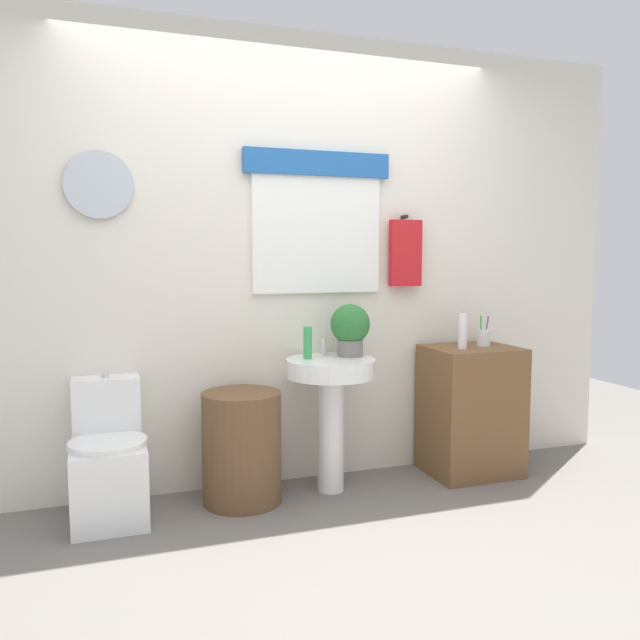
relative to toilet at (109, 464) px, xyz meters
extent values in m
plane|color=slate|center=(1.03, -0.88, -0.28)|extent=(8.00, 8.00, 0.00)
cube|color=silver|center=(1.03, 0.27, 1.02)|extent=(4.40, 0.10, 2.60)
cube|color=white|center=(1.20, 0.20, 1.18)|extent=(0.78, 0.03, 0.68)
cube|color=#235BA3|center=(1.20, 0.19, 1.58)|extent=(0.88, 0.04, 0.14)
cylinder|color=silver|center=(0.00, 0.20, 1.42)|extent=(0.35, 0.03, 0.35)
cylinder|color=black|center=(1.75, 0.19, 1.29)|extent=(0.02, 0.06, 0.02)
cube|color=red|center=(1.75, 0.17, 1.07)|extent=(0.20, 0.05, 0.40)
cube|color=white|center=(0.00, -0.03, -0.08)|extent=(0.36, 0.50, 0.39)
cylinder|color=white|center=(0.00, -0.09, 0.13)|extent=(0.38, 0.38, 0.03)
cube|color=white|center=(0.00, 0.14, 0.27)|extent=(0.34, 0.18, 0.30)
cylinder|color=silver|center=(0.00, 0.14, 0.43)|extent=(0.04, 0.04, 0.02)
cylinder|color=brown|center=(0.68, -0.03, 0.03)|extent=(0.43, 0.43, 0.60)
cylinder|color=white|center=(1.20, -0.03, 0.05)|extent=(0.15, 0.15, 0.66)
cylinder|color=white|center=(1.20, -0.03, 0.43)|extent=(0.50, 0.50, 0.10)
cylinder|color=silver|center=(1.20, 0.09, 0.53)|extent=(0.03, 0.03, 0.10)
cube|color=brown|center=(2.11, -0.03, 0.11)|extent=(0.53, 0.44, 0.78)
cylinder|color=green|center=(1.08, 0.02, 0.57)|extent=(0.05, 0.05, 0.18)
cylinder|color=slate|center=(1.34, 0.03, 0.53)|extent=(0.15, 0.15, 0.09)
sphere|color=#2D7033|center=(1.34, 0.03, 0.67)|extent=(0.23, 0.23, 0.23)
cylinder|color=white|center=(2.01, -0.07, 0.61)|extent=(0.05, 0.05, 0.21)
cylinder|color=silver|center=(2.20, -0.01, 0.56)|extent=(0.08, 0.08, 0.10)
cylinder|color=purple|center=(2.22, -0.01, 0.60)|extent=(0.01, 0.04, 0.18)
cylinder|color=green|center=(2.18, -0.01, 0.60)|extent=(0.01, 0.03, 0.18)
camera|label=1|loc=(-0.02, -3.33, 1.06)|focal=35.80mm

